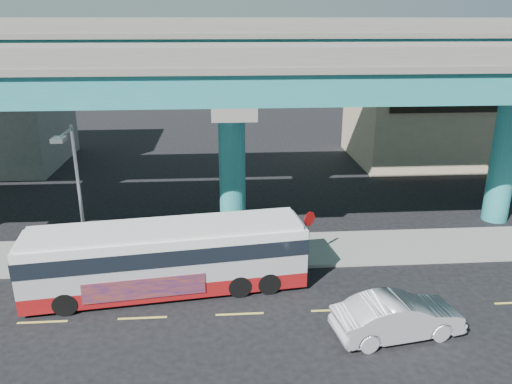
{
  "coord_description": "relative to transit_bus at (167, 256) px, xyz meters",
  "views": [
    {
      "loc": [
        -0.63,
        -18.23,
        11.58
      ],
      "look_at": [
        0.99,
        4.0,
        3.87
      ],
      "focal_mm": 35.0,
      "sensor_mm": 36.0,
      "label": 1
    }
  ],
  "objects": [
    {
      "name": "ground",
      "position": [
        3.09,
        -1.88,
        -1.72
      ],
      "size": [
        120.0,
        120.0,
        0.0
      ],
      "primitive_type": "plane",
      "color": "black",
      "rests_on": "ground"
    },
    {
      "name": "sidewalk",
      "position": [
        3.09,
        3.62,
        -1.65
      ],
      "size": [
        70.0,
        4.0,
        0.15
      ],
      "primitive_type": "cube",
      "color": "gray",
      "rests_on": "ground"
    },
    {
      "name": "lane_markings",
      "position": [
        3.09,
        -2.18,
        -1.72
      ],
      "size": [
        58.0,
        0.12,
        0.01
      ],
      "color": "#D8C64C",
      "rests_on": "ground"
    },
    {
      "name": "viaduct",
      "position": [
        3.09,
        7.23,
        7.42
      ],
      "size": [
        52.0,
        12.4,
        11.7
      ],
      "color": "#207B73",
      "rests_on": "ground"
    },
    {
      "name": "building_beige",
      "position": [
        21.09,
        21.1,
        1.78
      ],
      "size": [
        14.0,
        10.23,
        7.0
      ],
      "color": "#C2AC8B",
      "rests_on": "ground"
    },
    {
      "name": "transit_bus",
      "position": [
        0.0,
        0.0,
        0.0
      ],
      "size": [
        12.47,
        4.16,
        3.14
      ],
      "rotation": [
        0.0,
        0.0,
        0.13
      ],
      "color": "maroon",
      "rests_on": "ground"
    },
    {
      "name": "sedan",
      "position": [
        9.07,
        -4.07,
        -0.9
      ],
      "size": [
        3.38,
        5.58,
        1.65
      ],
      "primitive_type": "imported",
      "rotation": [
        0.0,
        0.0,
        1.74
      ],
      "color": "#B8B7BD",
      "rests_on": "ground"
    },
    {
      "name": "street_lamp",
      "position": [
        -4.09,
        1.58,
        3.07
      ],
      "size": [
        0.5,
        2.34,
        7.08
      ],
      "color": "gray",
      "rests_on": "sidewalk"
    },
    {
      "name": "stop_sign",
      "position": [
        6.73,
        2.3,
        0.29
      ],
      "size": [
        0.64,
        0.49,
        2.58
      ],
      "rotation": [
        0.0,
        0.0,
        0.25
      ],
      "color": "gray",
      "rests_on": "sidewalk"
    }
  ]
}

